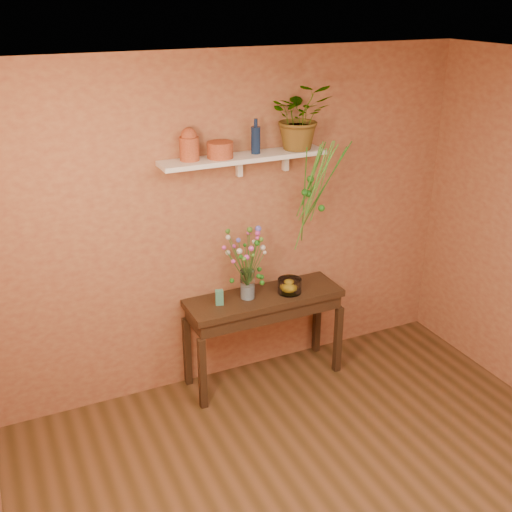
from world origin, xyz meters
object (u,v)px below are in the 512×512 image
at_px(glass_vase, 248,286).
at_px(glass_bowl, 290,286).
at_px(sideboard, 264,307).
at_px(blue_bottle, 256,139).
at_px(bouquet, 247,252).
at_px(terracotta_jug, 189,145).
at_px(spider_plant, 300,116).

height_order(glass_vase, glass_bowl, glass_vase).
bearing_deg(glass_bowl, sideboard, 167.83).
height_order(blue_bottle, glass_bowl, blue_bottle).
distance_m(blue_bottle, bouquet, 0.87).
xyz_separation_m(terracotta_jug, glass_vase, (0.40, -0.11, -1.16)).
relative_size(sideboard, blue_bottle, 4.94).
xyz_separation_m(sideboard, glass_vase, (-0.14, 0.01, 0.22)).
distance_m(blue_bottle, glass_vase, 1.17).
height_order(terracotta_jug, glass_bowl, terracotta_jug).
relative_size(spider_plant, glass_bowl, 2.58).
bearing_deg(glass_vase, glass_bowl, -9.31).
bearing_deg(bouquet, terracotta_jug, 166.08).
relative_size(sideboard, terracotta_jug, 5.43).
distance_m(terracotta_jug, spider_plant, 0.90).
distance_m(sideboard, spider_plant, 1.56).
bearing_deg(blue_bottle, sideboard, -78.53).
height_order(terracotta_jug, glass_vase, terracotta_jug).
bearing_deg(blue_bottle, spider_plant, -2.37).
height_order(terracotta_jug, spider_plant, spider_plant).
bearing_deg(bouquet, glass_bowl, -11.46).
bearing_deg(glass_vase, blue_bottle, 40.16).
distance_m(terracotta_jug, glass_vase, 1.24).
bearing_deg(terracotta_jug, blue_bottle, -1.41).
height_order(sideboard, terracotta_jug, terracotta_jug).
bearing_deg(spider_plant, sideboard, -164.16).
distance_m(blue_bottle, glass_bowl, 1.24).
height_order(blue_bottle, spider_plant, spider_plant).
relative_size(spider_plant, bouquet, 1.06).
xyz_separation_m(sideboard, bouquet, (-0.14, 0.02, 0.51)).
distance_m(glass_vase, glass_bowl, 0.36).
relative_size(blue_bottle, spider_plant, 0.52).
xyz_separation_m(blue_bottle, spider_plant, (0.37, -0.02, 0.15)).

